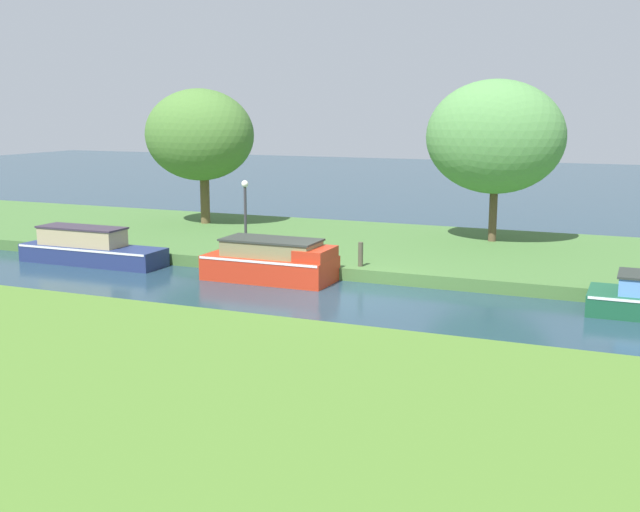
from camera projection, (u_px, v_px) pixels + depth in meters
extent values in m
plane|color=#1F3846|center=(346.00, 297.00, 22.79)|extent=(120.00, 120.00, 0.00)
cube|color=#416932|center=(414.00, 250.00, 29.10)|extent=(72.00, 10.00, 0.40)
cube|color=#497029|center=(173.00, 393.00, 14.60)|extent=(72.00, 10.00, 0.40)
cube|color=#B62D17|center=(270.00, 268.00, 24.97)|extent=(4.11, 1.77, 0.78)
cube|color=white|center=(270.00, 257.00, 24.91)|extent=(4.02, 1.80, 0.07)
cube|color=olive|center=(271.00, 248.00, 24.83)|extent=(2.99, 1.35, 0.48)
cube|color=#2D322C|center=(271.00, 240.00, 24.78)|extent=(3.09, 1.42, 0.06)
cube|color=#AC2C17|center=(315.00, 254.00, 24.27)|extent=(0.96, 1.49, 0.35)
cube|color=navy|center=(93.00, 255.00, 27.60)|extent=(5.37, 1.41, 0.63)
cube|color=white|center=(93.00, 247.00, 27.55)|extent=(5.27, 1.44, 0.07)
cube|color=tan|center=(82.00, 237.00, 27.65)|extent=(3.09, 1.07, 0.59)
cube|color=#332B38|center=(82.00, 227.00, 27.59)|extent=(3.19, 1.12, 0.06)
cylinder|color=brown|center=(205.00, 192.00, 34.27)|extent=(0.40, 0.40, 2.77)
ellipsoid|color=#467130|center=(199.00, 135.00, 33.50)|extent=(4.91, 3.59, 3.87)
cylinder|color=brown|center=(493.00, 205.00, 29.65)|extent=(0.30, 0.30, 2.77)
ellipsoid|color=#508445|center=(495.00, 137.00, 28.94)|extent=(5.11, 3.58, 4.17)
cylinder|color=#333338|center=(245.00, 220.00, 27.49)|extent=(0.10, 0.10, 2.26)
sphere|color=white|center=(245.00, 184.00, 27.26)|extent=(0.24, 0.24, 0.24)
cylinder|color=#444231|center=(361.00, 254.00, 25.11)|extent=(0.16, 0.16, 0.78)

